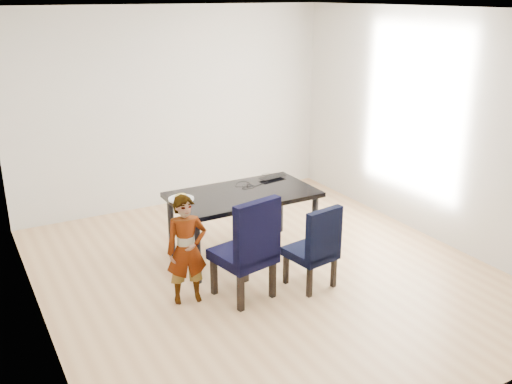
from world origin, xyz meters
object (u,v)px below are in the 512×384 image
chair_left (243,247)px  laptop (270,177)px  dining_table (243,224)px  plate (181,199)px  child (187,250)px  chair_right (311,246)px

chair_left → laptop: chair_left is taller
dining_table → chair_left: size_ratio=1.52×
chair_left → plate: chair_left is taller
child → laptop: child is taller
chair_left → chair_right: size_ratio=1.20×
chair_left → plate: bearing=93.2°
chair_left → laptop: 1.52m
child → plate: (0.27, 0.77, 0.22)m
dining_table → chair_left: 0.95m
chair_right → laptop: (0.28, 1.29, 0.32)m
child → laptop: bearing=44.2°
plate → laptop: laptop is taller
chair_left → child: 0.54m
laptop → dining_table: bearing=22.4°
laptop → child: bearing=24.7°
dining_table → chair_right: size_ratio=1.81×
child → plate: size_ratio=3.91×
chair_left → dining_table: bearing=50.9°
chair_right → child: 1.25m
dining_table → plate: (-0.68, 0.12, 0.38)m
chair_right → child: child is taller
dining_table → plate: 0.79m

